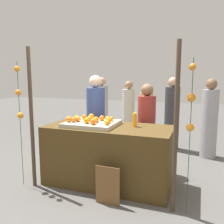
# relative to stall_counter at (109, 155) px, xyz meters

# --- Properties ---
(ground_plane) EXTENTS (24.00, 24.00, 0.00)m
(ground_plane) POSITION_rel_stall_counter_xyz_m (0.00, 0.00, -0.46)
(ground_plane) COLOR #565451
(stall_counter) EXTENTS (1.93, 0.88, 0.92)m
(stall_counter) POSITION_rel_stall_counter_xyz_m (0.00, 0.00, 0.00)
(stall_counter) COLOR #4C3819
(stall_counter) RESTS_ON ground_plane
(orange_tray) EXTENTS (0.77, 0.67, 0.06)m
(orange_tray) POSITION_rel_stall_counter_xyz_m (-0.26, -0.04, 0.49)
(orange_tray) COLOR #B2AD99
(orange_tray) RESTS_ON stall_counter
(orange_0) EXTENTS (0.07, 0.07, 0.07)m
(orange_0) POSITION_rel_stall_counter_xyz_m (0.00, 0.12, 0.55)
(orange_0) COLOR orange
(orange_0) RESTS_ON orange_tray
(orange_1) EXTENTS (0.09, 0.09, 0.09)m
(orange_1) POSITION_rel_stall_counter_xyz_m (-0.59, -0.18, 0.56)
(orange_1) COLOR orange
(orange_1) RESTS_ON orange_tray
(orange_2) EXTENTS (0.08, 0.08, 0.08)m
(orange_2) POSITION_rel_stall_counter_xyz_m (-0.52, -0.16, 0.56)
(orange_2) COLOR orange
(orange_2) RESTS_ON orange_tray
(orange_3) EXTENTS (0.08, 0.08, 0.08)m
(orange_3) POSITION_rel_stall_counter_xyz_m (0.02, -0.06, 0.56)
(orange_3) COLOR orange
(orange_3) RESTS_ON orange_tray
(orange_4) EXTENTS (0.08, 0.08, 0.08)m
(orange_4) POSITION_rel_stall_counter_xyz_m (-0.47, -0.10, 0.56)
(orange_4) COLOR orange
(orange_4) RESTS_ON orange_tray
(orange_5) EXTENTS (0.07, 0.07, 0.07)m
(orange_5) POSITION_rel_stall_counter_xyz_m (-0.07, 0.13, 0.55)
(orange_5) COLOR orange
(orange_5) RESTS_ON orange_tray
(orange_6) EXTENTS (0.09, 0.09, 0.09)m
(orange_6) POSITION_rel_stall_counter_xyz_m (-0.15, -0.24, 0.56)
(orange_6) COLOR orange
(orange_6) RESTS_ON orange_tray
(orange_7) EXTENTS (0.09, 0.09, 0.09)m
(orange_7) POSITION_rel_stall_counter_xyz_m (-0.28, -0.19, 0.56)
(orange_7) COLOR orange
(orange_7) RESTS_ON orange_tray
(orange_8) EXTENTS (0.09, 0.09, 0.09)m
(orange_8) POSITION_rel_stall_counter_xyz_m (-0.37, 0.17, 0.56)
(orange_8) COLOR orange
(orange_8) RESTS_ON orange_tray
(orange_9) EXTENTS (0.08, 0.08, 0.08)m
(orange_9) POSITION_rel_stall_counter_xyz_m (-0.16, 0.11, 0.56)
(orange_9) COLOR orange
(orange_9) RESTS_ON orange_tray
(orange_10) EXTENTS (0.08, 0.08, 0.08)m
(orange_10) POSITION_rel_stall_counter_xyz_m (-0.20, -0.01, 0.56)
(orange_10) COLOR orange
(orange_10) RESTS_ON orange_tray
(orange_11) EXTENTS (0.08, 0.08, 0.08)m
(orange_11) POSITION_rel_stall_counter_xyz_m (-0.18, -0.09, 0.56)
(orange_11) COLOR orange
(orange_11) RESTS_ON orange_tray
(orange_12) EXTENTS (0.08, 0.08, 0.08)m
(orange_12) POSITION_rel_stall_counter_xyz_m (0.05, -0.19, 0.56)
(orange_12) COLOR orange
(orange_12) RESTS_ON orange_tray
(orange_13) EXTENTS (0.08, 0.08, 0.08)m
(orange_13) POSITION_rel_stall_counter_xyz_m (-0.48, 0.12, 0.56)
(orange_13) COLOR orange
(orange_13) RESTS_ON orange_tray
(orange_14) EXTENTS (0.08, 0.08, 0.08)m
(orange_14) POSITION_rel_stall_counter_xyz_m (-0.55, 0.00, 0.56)
(orange_14) COLOR orange
(orange_14) RESTS_ON orange_tray
(orange_15) EXTENTS (0.08, 0.08, 0.08)m
(orange_15) POSITION_rel_stall_counter_xyz_m (-0.33, 0.01, 0.56)
(orange_15) COLOR orange
(orange_15) RESTS_ON orange_tray
(juice_bottle) EXTENTS (0.07, 0.07, 0.22)m
(juice_bottle) POSITION_rel_stall_counter_xyz_m (0.38, 0.11, 0.56)
(juice_bottle) COLOR orange
(juice_bottle) RESTS_ON stall_counter
(chalkboard_sign) EXTENTS (0.34, 0.03, 0.53)m
(chalkboard_sign) POSITION_rel_stall_counter_xyz_m (0.22, -0.61, -0.21)
(chalkboard_sign) COLOR brown
(chalkboard_sign) RESTS_ON ground_plane
(vendor_left) EXTENTS (0.34, 0.34, 1.69)m
(vendor_left) POSITION_rel_stall_counter_xyz_m (-0.52, 0.68, 0.33)
(vendor_left) COLOR #384C8C
(vendor_left) RESTS_ON ground_plane
(vendor_right) EXTENTS (0.31, 0.31, 1.55)m
(vendor_right) POSITION_rel_stall_counter_xyz_m (0.43, 0.71, 0.26)
(vendor_right) COLOR maroon
(vendor_right) RESTS_ON ground_plane
(crowd_person_0) EXTENTS (0.33, 0.33, 1.65)m
(crowd_person_0) POSITION_rel_stall_counter_xyz_m (0.70, 2.20, 0.31)
(crowd_person_0) COLOR #333338
(crowd_person_0) RESTS_ON ground_plane
(crowd_person_1) EXTENTS (0.31, 0.31, 1.55)m
(crowd_person_1) POSITION_rel_stall_counter_xyz_m (-0.42, 2.50, 0.26)
(crowd_person_1) COLOR beige
(crowd_person_1) RESTS_ON ground_plane
(crowd_person_2) EXTENTS (0.30, 0.30, 1.50)m
(crowd_person_2) POSITION_rel_stall_counter_xyz_m (0.12, 2.11, 0.24)
(crowd_person_2) COLOR tan
(crowd_person_2) RESTS_ON ground_plane
(crowd_person_3) EXTENTS (0.33, 0.33, 1.64)m
(crowd_person_3) POSITION_rel_stall_counter_xyz_m (-1.14, 2.47, 0.30)
(crowd_person_3) COLOR #99999E
(crowd_person_3) RESTS_ON ground_plane
(crowd_person_4) EXTENTS (0.33, 0.33, 1.62)m
(crowd_person_4) POSITION_rel_stall_counter_xyz_m (1.49, 1.89, 0.30)
(crowd_person_4) COLOR #99999E
(crowd_person_4) RESTS_ON ground_plane
(canopy_post_left) EXTENTS (0.06, 0.06, 2.10)m
(canopy_post_left) POSITION_rel_stall_counter_xyz_m (-1.05, -0.48, 0.59)
(canopy_post_left) COLOR #473828
(canopy_post_left) RESTS_ON ground_plane
(canopy_post_right) EXTENTS (0.06, 0.06, 2.10)m
(canopy_post_right) POSITION_rel_stall_counter_xyz_m (1.05, -0.48, 0.59)
(canopy_post_right) COLOR #473828
(canopy_post_right) RESTS_ON ground_plane
(garland_strand_left) EXTENTS (0.10, 0.09, 1.88)m
(garland_strand_left) POSITION_rel_stall_counter_xyz_m (-1.23, -0.51, 0.91)
(garland_strand_left) COLOR #2D4C23
(garland_strand_left) RESTS_ON ground_plane
(garland_strand_right) EXTENTS (0.10, 0.10, 1.88)m
(garland_strand_right) POSITION_rel_stall_counter_xyz_m (1.21, -0.51, 0.91)
(garland_strand_right) COLOR #2D4C23
(garland_strand_right) RESTS_ON ground_plane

